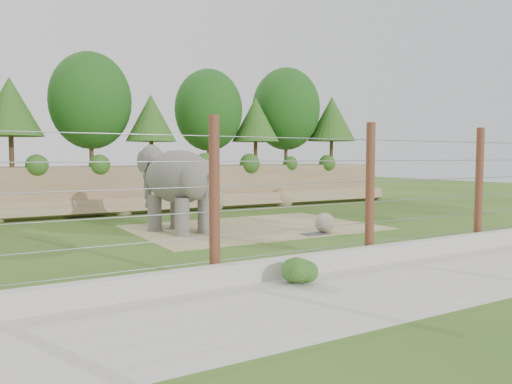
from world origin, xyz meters
TOP-DOWN VIEW (x-y plane):
  - ground at (0.00, 0.00)m, footprint 90.00×90.00m
  - back_embankment at (0.59, 12.68)m, footprint 30.00×5.52m
  - dirt_patch at (0.50, 3.00)m, footprint 10.00×7.00m
  - drain_grate at (1.50, 0.08)m, footprint 1.00×0.60m
  - elephant at (-2.73, 3.41)m, footprint 2.85×4.57m
  - stone_ball at (2.08, 0.20)m, footprint 0.79×0.79m
  - retaining_wall at (0.00, -5.00)m, footprint 26.00×0.35m
  - walkway at (0.00, -7.00)m, footprint 26.00×4.00m
  - barrier_fence at (0.00, -4.50)m, footprint 20.26×0.26m
  - walkway_shrub at (-3.41, -5.80)m, footprint 0.68×0.68m

SIDE VIEW (x-z plane):
  - ground at x=0.00m, z-range 0.00..0.00m
  - walkway at x=0.00m, z-range 0.00..0.01m
  - dirt_patch at x=0.50m, z-range 0.00..0.02m
  - drain_grate at x=1.50m, z-range 0.02..0.05m
  - retaining_wall at x=0.00m, z-range 0.00..0.50m
  - walkway_shrub at x=-3.41m, z-range 0.01..0.69m
  - stone_ball at x=2.08m, z-range 0.02..0.81m
  - elephant at x=-2.73m, z-range 0.00..3.43m
  - barrier_fence at x=0.00m, z-range 0.00..4.00m
  - back_embankment at x=0.59m, z-range -0.42..8.35m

